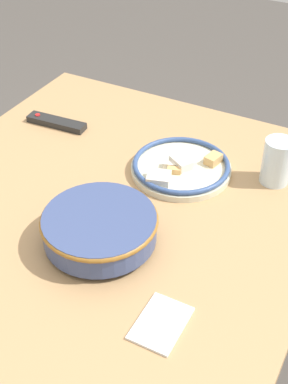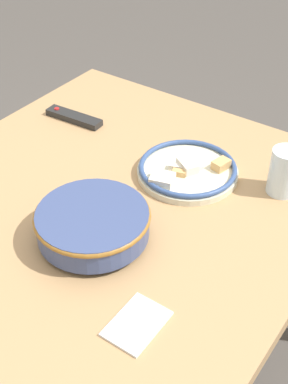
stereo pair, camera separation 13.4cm
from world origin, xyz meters
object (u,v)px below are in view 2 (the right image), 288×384
Objects in this scene: food_plate at (187,170)px; drinking_glass at (284,172)px; noodle_bowl at (93,223)px; tv_remote at (74,117)px.

food_plate is 0.26m from drinking_glass.
drinking_glass is (0.42, -0.29, 0.02)m from noodle_bowl.
tv_remote is 1.54× the size of drinking_glass.
food_plate is 1.41× the size of tv_remote.
noodle_bowl reaches higher than tv_remote.
noodle_bowl is at bearing 145.75° from drinking_glass.
food_plate is at bearing 108.61° from drinking_glass.
drinking_glass is at bearing -34.25° from noodle_bowl.
drinking_glass is at bearing -71.39° from food_plate.
food_plate is 0.45m from tv_remote.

